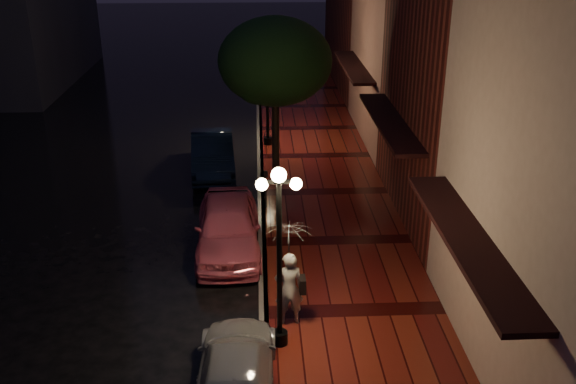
% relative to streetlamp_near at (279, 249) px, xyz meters
% --- Properties ---
extents(ground, '(120.00, 120.00, 0.00)m').
position_rel_streetlamp_near_xyz_m(ground, '(-0.35, 5.00, -2.60)').
color(ground, black).
rests_on(ground, ground).
extents(sidewalk, '(4.50, 60.00, 0.15)m').
position_rel_streetlamp_near_xyz_m(sidewalk, '(1.90, 5.00, -2.53)').
color(sidewalk, '#470E0C').
rests_on(sidewalk, ground).
extents(curb, '(0.25, 60.00, 0.15)m').
position_rel_streetlamp_near_xyz_m(curb, '(-0.35, 5.00, -2.53)').
color(curb, '#595451').
rests_on(curb, ground).
extents(storefront_mid, '(5.00, 8.00, 11.00)m').
position_rel_streetlamp_near_xyz_m(storefront_mid, '(6.65, 7.00, 2.90)').
color(storefront_mid, '#511914').
rests_on(storefront_mid, ground).
extents(storefront_far, '(5.00, 8.00, 9.00)m').
position_rel_streetlamp_near_xyz_m(storefront_far, '(6.65, 15.00, 1.90)').
color(storefront_far, '#8C5951').
rests_on(storefront_far, ground).
extents(streetlamp_near, '(0.96, 0.36, 4.31)m').
position_rel_streetlamp_near_xyz_m(streetlamp_near, '(0.00, 0.00, 0.00)').
color(streetlamp_near, black).
rests_on(streetlamp_near, sidewalk).
extents(streetlamp_far, '(0.96, 0.36, 4.31)m').
position_rel_streetlamp_near_xyz_m(streetlamp_far, '(0.00, 14.00, 0.00)').
color(streetlamp_far, black).
rests_on(streetlamp_far, sidewalk).
extents(street_tree, '(4.16, 4.16, 5.80)m').
position_rel_streetlamp_near_xyz_m(street_tree, '(0.26, 10.99, 1.64)').
color(street_tree, black).
rests_on(street_tree, sidewalk).
extents(pink_car, '(2.01, 4.68, 1.58)m').
position_rel_streetlamp_near_xyz_m(pink_car, '(-1.34, 4.79, -1.81)').
color(pink_car, '#E55E76').
rests_on(pink_car, ground).
extents(navy_car, '(1.95, 4.65, 1.50)m').
position_rel_streetlamp_near_xyz_m(navy_car, '(-2.19, 11.28, -1.85)').
color(navy_car, black).
rests_on(navy_car, ground).
extents(silver_car, '(1.75, 4.10, 1.18)m').
position_rel_streetlamp_near_xyz_m(silver_car, '(-0.95, -1.47, -2.01)').
color(silver_car, '#9A9AA1').
rests_on(silver_car, ground).
extents(woman_with_umbrella, '(1.09, 1.11, 2.63)m').
position_rel_streetlamp_near_xyz_m(woman_with_umbrella, '(0.25, 0.82, -0.71)').
color(woman_with_umbrella, white).
rests_on(woman_with_umbrella, sidewalk).
extents(parking_meter, '(0.14, 0.13, 1.32)m').
position_rel_streetlamp_near_xyz_m(parking_meter, '(-0.20, 7.45, -1.65)').
color(parking_meter, black).
rests_on(parking_meter, sidewalk).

